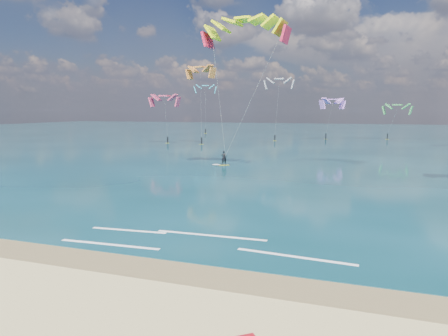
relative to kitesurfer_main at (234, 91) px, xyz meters
The scene contains 6 objects.
ground 13.22m from the kitesurfer_main, 55.55° to the left, with size 320.00×320.00×0.00m, color tan.
wet_sand_strip 31.06m from the kitesurfer_main, 79.58° to the right, with size 320.00×2.40×0.01m, color brown.
sea 72.61m from the kitesurfer_main, 85.73° to the left, with size 320.00×200.00×0.04m, color #0A2F37.
kitesurfer_main is the anchor object (origin of this frame).
shoreline_foam 27.54m from the kitesurfer_main, 78.54° to the right, with size 15.27×3.61×0.01m.
distant_kites 43.89m from the kitesurfer_main, 95.04° to the left, with size 68.01×40.01×15.15m.
Camera 1 is at (8.19, -12.17, 7.01)m, focal length 32.00 mm.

